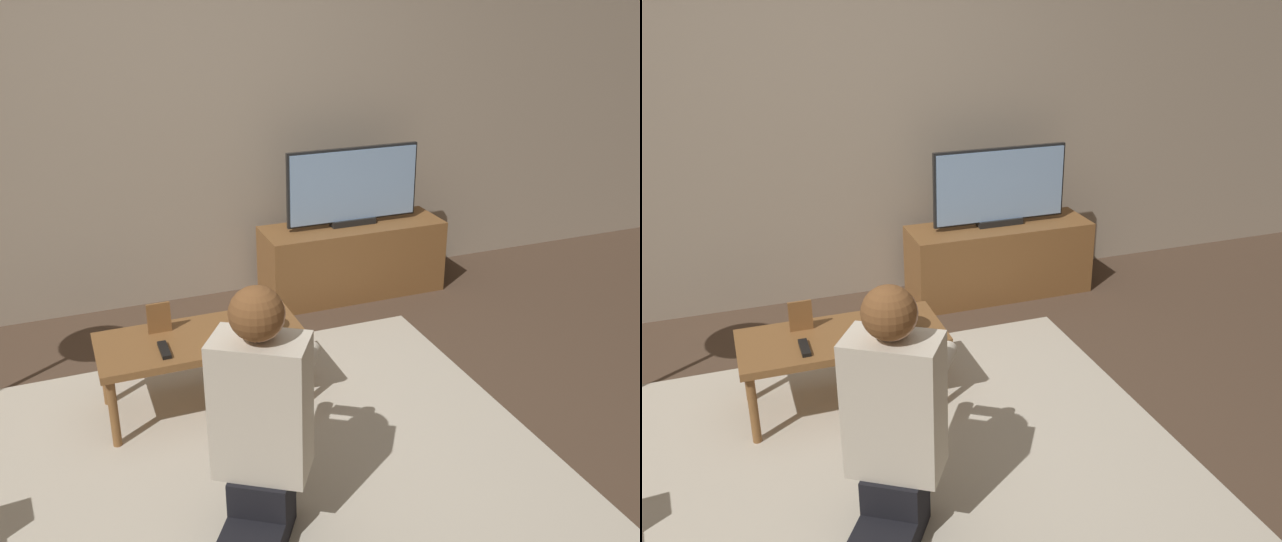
{
  "view_description": "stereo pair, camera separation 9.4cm",
  "coord_description": "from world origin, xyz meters",
  "views": [
    {
      "loc": [
        -0.67,
        -2.34,
        1.96
      ],
      "look_at": [
        0.51,
        0.66,
        0.6
      ],
      "focal_mm": 40.0,
      "sensor_mm": 36.0,
      "label": 1
    },
    {
      "loc": [
        -0.58,
        -2.37,
        1.96
      ],
      "look_at": [
        0.51,
        0.66,
        0.6
      ],
      "focal_mm": 40.0,
      "sensor_mm": 36.0,
      "label": 2
    }
  ],
  "objects": [
    {
      "name": "rug",
      "position": [
        0.0,
        0.0,
        0.01
      ],
      "size": [
        2.46,
        2.25,
        0.02
      ],
      "color": "beige",
      "rests_on": "ground_plane"
    },
    {
      "name": "tv_stand",
      "position": [
        1.1,
        1.59,
        0.24
      ],
      "size": [
        1.17,
        0.39,
        0.47
      ],
      "color": "brown",
      "rests_on": "ground_plane"
    },
    {
      "name": "table_lamp",
      "position": [
        0.12,
        0.53,
        0.49
      ],
      "size": [
        0.18,
        0.18,
        0.17
      ],
      "color": "#4C3823",
      "rests_on": "coffee_table"
    },
    {
      "name": "person_kneeling",
      "position": [
        -0.09,
        -0.29,
        0.5
      ],
      "size": [
        0.65,
        0.84,
        0.99
      ],
      "rotation": [
        0.0,
        0.0,
        2.58
      ],
      "color": "black",
      "rests_on": "rug"
    },
    {
      "name": "remote",
      "position": [
        -0.29,
        0.53,
        0.4
      ],
      "size": [
        0.04,
        0.15,
        0.02
      ],
      "color": "black",
      "rests_on": "coffee_table"
    },
    {
      "name": "coffee_table",
      "position": [
        -0.11,
        0.61,
        0.35
      ],
      "size": [
        0.96,
        0.44,
        0.39
      ],
      "color": "brown",
      "rests_on": "ground_plane"
    },
    {
      "name": "tv",
      "position": [
        1.1,
        1.59,
        0.72
      ],
      "size": [
        0.87,
        0.08,
        0.5
      ],
      "color": "black",
      "rests_on": "tv_stand"
    },
    {
      "name": "picture_frame",
      "position": [
        -0.28,
        0.72,
        0.46
      ],
      "size": [
        0.11,
        0.01,
        0.15
      ],
      "color": "brown",
      "rests_on": "coffee_table"
    },
    {
      "name": "ground_plane",
      "position": [
        0.0,
        0.0,
        0.0
      ],
      "size": [
        10.0,
        10.0,
        0.0
      ],
      "primitive_type": "plane",
      "color": "brown"
    },
    {
      "name": "wall_back",
      "position": [
        0.0,
        1.93,
        1.3
      ],
      "size": [
        10.0,
        0.06,
        2.6
      ],
      "color": "tan",
      "rests_on": "ground_plane"
    }
  ]
}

